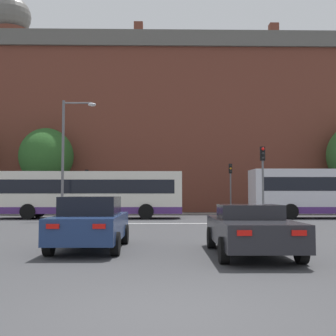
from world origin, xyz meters
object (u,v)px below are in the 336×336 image
Objects in this scene: traffic_light_near_right at (263,172)px; street_lamp_junction at (69,147)px; car_roadster_right at (250,229)px; traffic_light_far_left at (87,184)px; pedestrian_waiting at (279,201)px; pedestrian_walking_east at (45,202)px; car_saloon_left at (91,223)px; traffic_light_far_right at (231,180)px; bus_crossing_lead at (90,193)px.

traffic_light_near_right is 11.89m from street_lamp_junction.
traffic_light_far_left reaches higher than car_roadster_right.
traffic_light_near_right is 2.36× the size of pedestrian_waiting.
traffic_light_far_left is 2.24× the size of pedestrian_walking_east.
traffic_light_near_right is 11.38m from pedestrian_waiting.
traffic_light_near_right is at bearing 75.54° from car_roadster_right.
traffic_light_far_left reaches higher than pedestrian_waiting.
traffic_light_far_left is (-3.94, 21.63, 1.67)m from car_saloon_left.
street_lamp_junction is 4.64× the size of pedestrian_walking_east.
traffic_light_far_left is 0.87× the size of traffic_light_far_right.
car_roadster_right is 1.29× the size of traffic_light_far_left.
traffic_light_near_right is at bearing 2.07° from pedestrian_waiting.
street_lamp_junction is 4.06× the size of pedestrian_waiting.
traffic_light_far_right is (3.35, 23.19, 2.09)m from car_roadster_right.
street_lamp_junction reaches higher than pedestrian_walking_east.
car_roadster_right is at bearing 4.62° from pedestrian_waiting.
pedestrian_waiting is 19.20m from pedestrian_walking_east.
bus_crossing_lead is 12.20m from traffic_light_far_right.
bus_crossing_lead reaches higher than pedestrian_waiting.
street_lamp_junction reaches higher than pedestrian_waiting.
bus_crossing_lead is 5.94m from traffic_light_far_left.
bus_crossing_lead is (-7.17, 17.10, 0.98)m from car_roadster_right.
pedestrian_walking_east is (-3.48, 0.49, -1.52)m from traffic_light_far_left.
traffic_light_far_right is at bearing 70.77° from car_saloon_left.
traffic_light_far_left is 15.77m from traffic_light_near_right.
car_roadster_right is 13.11m from traffic_light_near_right.
bus_crossing_lead is 2.83× the size of traffic_light_near_right.
traffic_light_far_right is at bearing -70.50° from pedestrian_waiting.
pedestrian_waiting is at bearing 0.58° from traffic_light_far_left.
street_lamp_junction is at bearing -87.99° from traffic_light_far_left.
traffic_light_far_right is 2.56× the size of pedestrian_walking_east.
car_roadster_right is at bearing -14.73° from car_saloon_left.
car_roadster_right is at bearing 22.74° from bus_crossing_lead.
street_lamp_junction is at bearing -67.46° from pedestrian_walking_east.
traffic_light_far_right is at bearing -1.58° from pedestrian_walking_east.
car_saloon_left is 16.13m from bus_crossing_lead.
street_lamp_junction reaches higher than car_saloon_left.
car_saloon_left is 1.06× the size of traffic_light_far_right.
pedestrian_waiting is 1.14× the size of pedestrian_walking_east.
bus_crossing_lead is 6.67× the size of pedestrian_waiting.
pedestrian_waiting is at bearing 28.31° from street_lamp_junction.
traffic_light_far_left is (-1.28, 5.75, 0.78)m from bus_crossing_lead.
car_saloon_left is at bearing -72.48° from pedestrian_walking_east.
pedestrian_walking_east is (-7.43, 22.11, 0.15)m from car_saloon_left.
traffic_light_far_left is 8.42m from street_lamp_junction.
traffic_light_far_left is 0.48× the size of street_lamp_junction.
traffic_light_near_right reaches higher than car_roadster_right.
traffic_light_far_right is 15.39m from pedestrian_walking_east.
pedestrian_waiting reaches higher than pedestrian_walking_east.
traffic_light_far_left is 15.77m from pedestrian_waiting.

